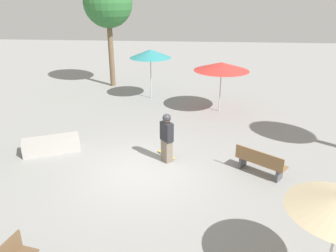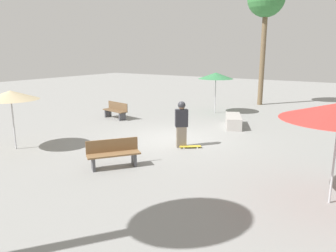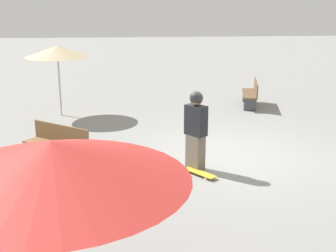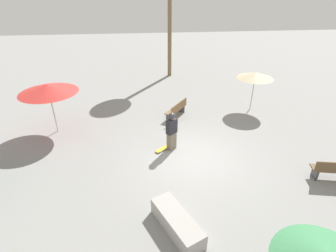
{
  "view_description": "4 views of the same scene",
  "coord_description": "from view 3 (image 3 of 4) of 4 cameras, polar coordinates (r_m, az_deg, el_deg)",
  "views": [
    {
      "loc": [
        9.09,
        1.64,
        5.36
      ],
      "look_at": [
        -0.99,
        0.77,
        1.21
      ],
      "focal_mm": 35.0,
      "sensor_mm": 36.0,
      "label": 1
    },
    {
      "loc": [
        -6.73,
        10.82,
        3.47
      ],
      "look_at": [
        -0.25,
        0.82,
        0.74
      ],
      "focal_mm": 35.0,
      "sensor_mm": 36.0,
      "label": 2
    },
    {
      "loc": [
        -10.13,
        2.09,
        3.67
      ],
      "look_at": [
        -0.4,
        1.3,
        0.87
      ],
      "focal_mm": 50.0,
      "sensor_mm": 36.0,
      "label": 3
    },
    {
      "loc": [
        -1.95,
        -8.61,
        6.31
      ],
      "look_at": [
        -0.89,
        1.21,
        0.86
      ],
      "focal_mm": 28.0,
      "sensor_mm": 36.0,
      "label": 4
    }
  ],
  "objects": [
    {
      "name": "skater_main",
      "position": [
        9.83,
        3.41,
        -0.26
      ],
      "size": [
        0.51,
        0.48,
        1.71
      ],
      "rotation": [
        0.0,
        0.0,
        3.84
      ],
      "color": "#726656",
      "rests_on": "ground_plane"
    },
    {
      "name": "ground_plane",
      "position": [
        10.97,
        6.64,
        -3.65
      ],
      "size": [
        60.0,
        60.0,
        0.0
      ],
      "primitive_type": "plane",
      "color": "gray"
    },
    {
      "name": "bench_near",
      "position": [
        15.78,
        10.13,
        3.89
      ],
      "size": [
        1.66,
        0.76,
        0.85
      ],
      "rotation": [
        0.0,
        0.0,
        6.08
      ],
      "color": "#47474C",
      "rests_on": "ground_plane"
    },
    {
      "name": "skateboard",
      "position": [
        9.78,
        3.89,
        -5.7
      ],
      "size": [
        0.75,
        0.65,
        0.07
      ],
      "rotation": [
        0.0,
        0.0,
        3.81
      ],
      "color": "gold",
      "rests_on": "ground_plane"
    },
    {
      "name": "bench_far",
      "position": [
        10.62,
        -13.35,
        -2.24
      ],
      "size": [
        1.31,
        1.55,
        0.85
      ],
      "rotation": [
        0.0,
        0.0,
        0.93
      ],
      "color": "#47474C",
      "rests_on": "ground_plane"
    },
    {
      "name": "shade_umbrella_tan",
      "position": [
        14.5,
        -13.33,
        8.83
      ],
      "size": [
        1.92,
        1.92,
        2.13
      ],
      "color": "#B7B7BC",
      "rests_on": "ground_plane"
    },
    {
      "name": "shade_umbrella_red",
      "position": [
        4.4,
        -13.93,
        -4.27
      ],
      "size": [
        2.57,
        2.57,
        2.37
      ],
      "color": "#B7B7BC",
      "rests_on": "ground_plane"
    }
  ]
}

